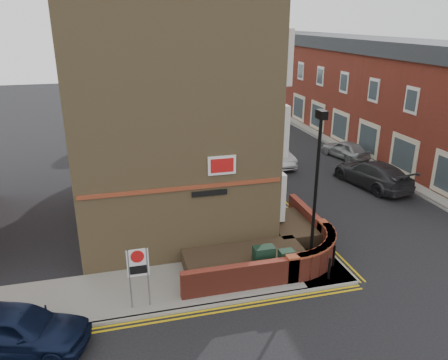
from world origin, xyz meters
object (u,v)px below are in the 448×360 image
Objects in this scene: navy_hatchback at (18,329)px; silver_car_near at (273,154)px; zone_sign at (138,267)px; utility_cabinet_large at (263,261)px; lamppost at (315,193)px.

silver_car_near is at bearing -23.91° from navy_hatchback.
utility_cabinet_large is at bearing 9.69° from zone_sign.
utility_cabinet_large is 0.27× the size of silver_car_near.
zone_sign is 3.92m from navy_hatchback.
navy_hatchback is at bearing -170.61° from lamppost.
lamppost is at bearing -108.94° from silver_car_near.
navy_hatchback is at bearing -137.08° from silver_car_near.
zone_sign is (-4.70, -0.80, 0.92)m from utility_cabinet_large.
lamppost reaches higher than utility_cabinet_large.
zone_sign reaches higher than navy_hatchback.
silver_car_near is (10.00, 13.86, -0.91)m from zone_sign.
lamppost is 2.86× the size of zone_sign.
zone_sign is at bearing -130.26° from silver_car_near.
lamppost reaches higher than navy_hatchback.
lamppost is at bearing 6.07° from zone_sign.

